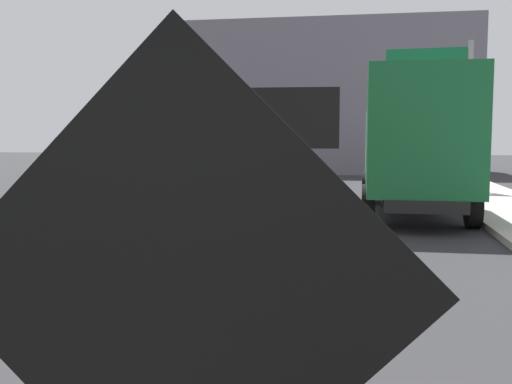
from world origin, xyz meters
name	(u,v)px	position (x,y,z in m)	size (l,w,h in m)	color
lane_center_stripe	(224,362)	(0.00, 6.00, 0.00)	(0.14, 36.00, 0.01)	yellow
roadwork_sign	(178,303)	(0.61, 2.79, 1.47)	(1.63, 0.10, 2.33)	#593819
arrow_board_trailer	(288,228)	(0.00, 10.49, 0.48)	(1.60, 1.85, 2.70)	orange
box_truck	(414,141)	(2.39, 16.04, 1.82)	(2.45, 6.88, 3.36)	black
pickup_car	(144,211)	(-2.44, 10.60, 0.69)	(2.21, 4.56, 1.38)	#591414
highway_guide_sign	(445,90)	(3.81, 21.90, 3.42)	(2.78, 0.35, 5.00)	gray
far_building_block	(327,100)	(-0.72, 33.37, 3.77)	(14.79, 6.45, 7.53)	slate
traffic_cone_mid_lane	(267,291)	(0.19, 7.18, 0.34)	(0.36, 0.36, 0.69)	black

